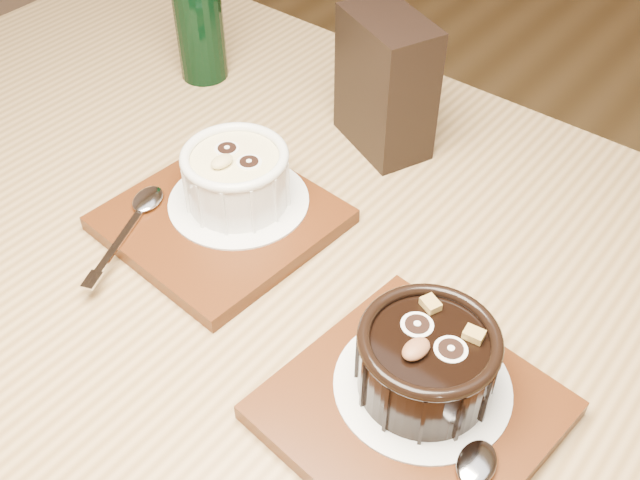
# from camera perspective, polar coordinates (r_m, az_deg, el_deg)

# --- Properties ---
(table) EXTENTS (1.20, 0.80, 0.75)m
(table) POSITION_cam_1_polar(r_m,az_deg,el_deg) (0.70, -4.24, -9.87)
(table) COLOR olive
(table) RESTS_ON ground
(tray_left) EXTENTS (0.19, 0.19, 0.01)m
(tray_left) POSITION_cam_1_polar(r_m,az_deg,el_deg) (0.69, -7.55, 1.53)
(tray_left) COLOR #52250D
(tray_left) RESTS_ON table
(doily_left) EXTENTS (0.13, 0.13, 0.00)m
(doily_left) POSITION_cam_1_polar(r_m,az_deg,el_deg) (0.70, -6.21, 3.00)
(doily_left) COLOR white
(doily_left) RESTS_ON tray_left
(ramekin_white) EXTENTS (0.10, 0.10, 0.06)m
(ramekin_white) POSITION_cam_1_polar(r_m,az_deg,el_deg) (0.68, -6.41, 4.96)
(ramekin_white) COLOR white
(ramekin_white) RESTS_ON doily_left
(spoon_left) EXTENTS (0.07, 0.13, 0.01)m
(spoon_left) POSITION_cam_1_polar(r_m,az_deg,el_deg) (0.69, -14.25, 1.22)
(spoon_left) COLOR silver
(spoon_left) RESTS_ON tray_left
(tray_right) EXTENTS (0.20, 0.20, 0.01)m
(tray_right) POSITION_cam_1_polar(r_m,az_deg,el_deg) (0.56, 6.97, -12.77)
(tray_right) COLOR #52250D
(tray_right) RESTS_ON table
(doily_right) EXTENTS (0.13, 0.13, 0.00)m
(doily_right) POSITION_cam_1_polar(r_m,az_deg,el_deg) (0.56, 7.81, -10.89)
(doily_right) COLOR white
(doily_right) RESTS_ON tray_right
(ramekin_dark) EXTENTS (0.10, 0.10, 0.06)m
(ramekin_dark) POSITION_cam_1_polar(r_m,az_deg,el_deg) (0.53, 8.14, -8.92)
(ramekin_dark) COLOR black
(ramekin_dark) RESTS_ON doily_right
(condiment_stand) EXTENTS (0.12, 0.09, 0.14)m
(condiment_stand) POSITION_cam_1_polar(r_m,az_deg,el_deg) (0.75, 5.03, 11.78)
(condiment_stand) COLOR black
(condiment_stand) RESTS_ON table
(green_bottle) EXTENTS (0.05, 0.05, 0.20)m
(green_bottle) POSITION_cam_1_polar(r_m,az_deg,el_deg) (0.87, -9.29, 16.75)
(green_bottle) COLOR black
(green_bottle) RESTS_ON table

